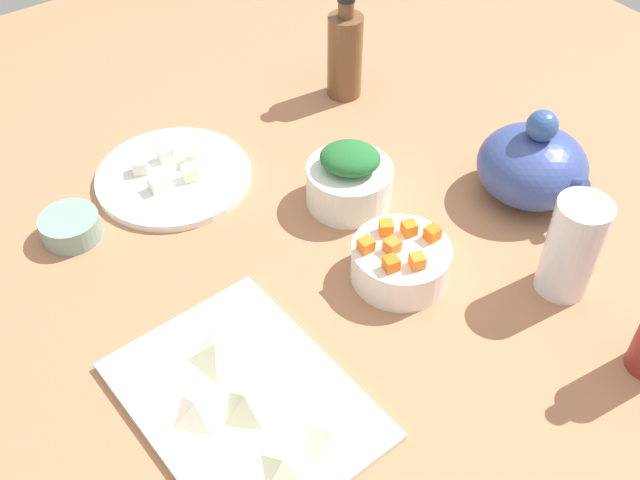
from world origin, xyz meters
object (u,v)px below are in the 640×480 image
at_px(plate_tofu, 174,177).
at_px(drinking_glass_0, 573,247).
at_px(bottle_0, 345,54).
at_px(bowl_carrots, 400,262).
at_px(bowl_small_side, 70,227).
at_px(cutting_board, 244,401).
at_px(teapot, 533,165).
at_px(bowl_greens, 349,185).

bearing_deg(plate_tofu, drinking_glass_0, 31.88).
bearing_deg(bottle_0, bowl_carrots, -27.85).
xyz_separation_m(bowl_small_side, drinking_glass_0, (0.48, 0.49, 0.05)).
height_order(cutting_board, teapot, teapot).
bearing_deg(bowl_carrots, bottle_0, 152.15).
xyz_separation_m(cutting_board, plate_tofu, (-0.41, 0.13, 0.00)).
bearing_deg(bowl_greens, cutting_board, -56.54).
xyz_separation_m(plate_tofu, bottle_0, (-0.03, 0.36, 0.07)).
height_order(plate_tofu, bowl_carrots, bowl_carrots).
bearing_deg(bowl_small_side, plate_tofu, 98.19).
height_order(bowl_small_side, bottle_0, bottle_0).
xyz_separation_m(bowl_greens, drinking_glass_0, (0.30, 0.12, 0.04)).
relative_size(bottle_0, drinking_glass_0, 1.29).
relative_size(cutting_board, drinking_glass_0, 2.12).
relative_size(bowl_small_side, bottle_0, 0.45).
xyz_separation_m(teapot, bottle_0, (-0.38, -0.06, 0.02)).
bearing_deg(bowl_carrots, plate_tofu, -157.54).
height_order(cutting_board, bottle_0, bottle_0).
height_order(cutting_board, plate_tofu, plate_tofu).
height_order(bowl_small_side, teapot, teapot).
distance_m(cutting_board, bowl_greens, 0.38).
bearing_deg(drinking_glass_0, bottle_0, 175.20).
bearing_deg(drinking_glass_0, teapot, 146.84).
relative_size(plate_tofu, bowl_carrots, 1.80).
xyz_separation_m(bowl_greens, bowl_carrots, (0.16, -0.04, -0.00)).
bearing_deg(cutting_board, bowl_small_side, -172.70).
relative_size(plate_tofu, drinking_glass_0, 1.65).
bearing_deg(bowl_greens, bowl_small_side, -115.45).
bearing_deg(bowl_greens, plate_tofu, -136.67).
xyz_separation_m(bowl_small_side, bottle_0, (-0.06, 0.53, 0.06)).
bearing_deg(bowl_greens, drinking_glass_0, 22.32).
relative_size(teapot, drinking_glass_0, 1.22).
xyz_separation_m(cutting_board, bowl_greens, (-0.21, 0.32, 0.03)).
relative_size(plate_tofu, teapot, 1.35).
relative_size(bowl_greens, bowl_small_side, 1.51).
bearing_deg(drinking_glass_0, cutting_board, -102.09).
bearing_deg(plate_tofu, bowl_greens, 43.33).
distance_m(bottle_0, drinking_glass_0, 0.54).
height_order(plate_tofu, bottle_0, bottle_0).
relative_size(cutting_board, bowl_greens, 2.43).
bearing_deg(cutting_board, bottle_0, 132.26).
bearing_deg(bowl_carrots, bowl_greens, 166.54).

